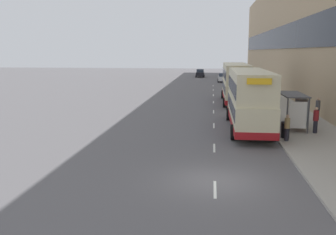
{
  "coord_description": "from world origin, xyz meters",
  "views": [
    {
      "loc": [
        -0.22,
        -15.89,
        5.64
      ],
      "look_at": [
        -3.72,
        13.9,
        0.33
      ],
      "focal_mm": 40.0,
      "sensor_mm": 36.0,
      "label": 1
    }
  ],
  "objects_px": {
    "car_0": "(223,77)",
    "pedestrian_at_shelter": "(316,120)",
    "pedestrian_1": "(287,127)",
    "litter_bin": "(285,130)",
    "double_decker_bus_ahead": "(236,82)",
    "car_1": "(200,73)",
    "bus_shelter": "(296,105)",
    "pedestrian_2": "(318,108)",
    "double_decker_bus_near": "(249,99)"
  },
  "relations": [
    {
      "from": "double_decker_bus_near",
      "to": "pedestrian_1",
      "type": "xyz_separation_m",
      "value": [
        2.0,
        -3.81,
        -1.3
      ]
    },
    {
      "from": "double_decker_bus_ahead",
      "to": "pedestrian_at_shelter",
      "type": "bearing_deg",
      "value": -74.13
    },
    {
      "from": "double_decker_bus_ahead",
      "to": "car_1",
      "type": "height_order",
      "value": "double_decker_bus_ahead"
    },
    {
      "from": "car_0",
      "to": "pedestrian_at_shelter",
      "type": "xyz_separation_m",
      "value": [
        5.02,
        -44.71,
        0.22
      ]
    },
    {
      "from": "double_decker_bus_near",
      "to": "litter_bin",
      "type": "distance_m",
      "value": 3.96
    },
    {
      "from": "pedestrian_2",
      "to": "litter_bin",
      "type": "height_order",
      "value": "pedestrian_2"
    },
    {
      "from": "double_decker_bus_near",
      "to": "pedestrian_1",
      "type": "distance_m",
      "value": 4.49
    },
    {
      "from": "car_1",
      "to": "pedestrian_at_shelter",
      "type": "xyz_separation_m",
      "value": [
        9.71,
        -57.56,
        0.19
      ]
    },
    {
      "from": "car_0",
      "to": "pedestrian_at_shelter",
      "type": "bearing_deg",
      "value": -83.6
    },
    {
      "from": "car_1",
      "to": "pedestrian_2",
      "type": "height_order",
      "value": "pedestrian_2"
    },
    {
      "from": "pedestrian_2",
      "to": "pedestrian_at_shelter",
      "type": "bearing_deg",
      "value": -106.17
    },
    {
      "from": "bus_shelter",
      "to": "pedestrian_2",
      "type": "bearing_deg",
      "value": 55.84
    },
    {
      "from": "litter_bin",
      "to": "pedestrian_at_shelter",
      "type": "bearing_deg",
      "value": 36.44
    },
    {
      "from": "bus_shelter",
      "to": "car_0",
      "type": "height_order",
      "value": "bus_shelter"
    },
    {
      "from": "pedestrian_2",
      "to": "double_decker_bus_near",
      "type": "bearing_deg",
      "value": -146.08
    },
    {
      "from": "car_1",
      "to": "pedestrian_1",
      "type": "relative_size",
      "value": 2.51
    },
    {
      "from": "pedestrian_1",
      "to": "litter_bin",
      "type": "xyz_separation_m",
      "value": [
        0.07,
        0.84,
        -0.32
      ]
    },
    {
      "from": "bus_shelter",
      "to": "car_1",
      "type": "distance_m",
      "value": 56.83
    },
    {
      "from": "double_decker_bus_near",
      "to": "pedestrian_at_shelter",
      "type": "xyz_separation_m",
      "value": [
        4.38,
        -1.26,
        -1.23
      ]
    },
    {
      "from": "double_decker_bus_ahead",
      "to": "pedestrian_1",
      "type": "bearing_deg",
      "value": -83.45
    },
    {
      "from": "pedestrian_at_shelter",
      "to": "double_decker_bus_ahead",
      "type": "bearing_deg",
      "value": 105.87
    },
    {
      "from": "bus_shelter",
      "to": "double_decker_bus_near",
      "type": "relative_size",
      "value": 0.38
    },
    {
      "from": "car_1",
      "to": "pedestrian_1",
      "type": "bearing_deg",
      "value": 96.95
    },
    {
      "from": "double_decker_bus_near",
      "to": "car_0",
      "type": "relative_size",
      "value": 2.39
    },
    {
      "from": "double_decker_bus_ahead",
      "to": "car_1",
      "type": "distance_m",
      "value": 42.13
    },
    {
      "from": "car_0",
      "to": "bus_shelter",
      "type": "bearing_deg",
      "value": -84.81
    },
    {
      "from": "bus_shelter",
      "to": "pedestrian_1",
      "type": "height_order",
      "value": "bus_shelter"
    },
    {
      "from": "double_decker_bus_ahead",
      "to": "pedestrian_2",
      "type": "relative_size",
      "value": 6.33
    },
    {
      "from": "pedestrian_1",
      "to": "litter_bin",
      "type": "distance_m",
      "value": 0.9
    },
    {
      "from": "double_decker_bus_ahead",
      "to": "pedestrian_at_shelter",
      "type": "xyz_separation_m",
      "value": [
        4.48,
        -15.78,
        -1.23
      ]
    },
    {
      "from": "pedestrian_1",
      "to": "bus_shelter",
      "type": "bearing_deg",
      "value": 71.84
    },
    {
      "from": "pedestrian_2",
      "to": "litter_bin",
      "type": "xyz_separation_m",
      "value": [
        -3.82,
        -6.93,
        -0.4
      ]
    },
    {
      "from": "double_decker_bus_ahead",
      "to": "car_0",
      "type": "height_order",
      "value": "double_decker_bus_ahead"
    },
    {
      "from": "double_decker_bus_ahead",
      "to": "litter_bin",
      "type": "height_order",
      "value": "double_decker_bus_ahead"
    },
    {
      "from": "double_decker_bus_near",
      "to": "pedestrian_at_shelter",
      "type": "bearing_deg",
      "value": -16.03
    },
    {
      "from": "car_1",
      "to": "litter_bin",
      "type": "bearing_deg",
      "value": 97.12
    },
    {
      "from": "bus_shelter",
      "to": "double_decker_bus_ahead",
      "type": "xyz_separation_m",
      "value": [
        -3.4,
        14.38,
        0.41
      ]
    },
    {
      "from": "pedestrian_at_shelter",
      "to": "bus_shelter",
      "type": "bearing_deg",
      "value": 127.95
    },
    {
      "from": "pedestrian_1",
      "to": "pedestrian_2",
      "type": "relative_size",
      "value": 0.91
    },
    {
      "from": "bus_shelter",
      "to": "double_decker_bus_ahead",
      "type": "distance_m",
      "value": 14.78
    },
    {
      "from": "pedestrian_at_shelter",
      "to": "car_0",
      "type": "bearing_deg",
      "value": 96.4
    },
    {
      "from": "double_decker_bus_near",
      "to": "car_1",
      "type": "height_order",
      "value": "double_decker_bus_near"
    },
    {
      "from": "bus_shelter",
      "to": "double_decker_bus_near",
      "type": "xyz_separation_m",
      "value": [
        -3.3,
        -0.13,
        0.41
      ]
    },
    {
      "from": "car_0",
      "to": "double_decker_bus_near",
      "type": "bearing_deg",
      "value": -89.16
    },
    {
      "from": "pedestrian_1",
      "to": "pedestrian_2",
      "type": "distance_m",
      "value": 8.7
    },
    {
      "from": "bus_shelter",
      "to": "pedestrian_2",
      "type": "xyz_separation_m",
      "value": [
        2.6,
        3.83,
        -0.81
      ]
    },
    {
      "from": "pedestrian_at_shelter",
      "to": "pedestrian_2",
      "type": "distance_m",
      "value": 5.44
    },
    {
      "from": "double_decker_bus_ahead",
      "to": "car_1",
      "type": "relative_size",
      "value": 2.76
    },
    {
      "from": "pedestrian_at_shelter",
      "to": "car_1",
      "type": "bearing_deg",
      "value": 99.57
    },
    {
      "from": "double_decker_bus_near",
      "to": "litter_bin",
      "type": "relative_size",
      "value": 10.41
    }
  ]
}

